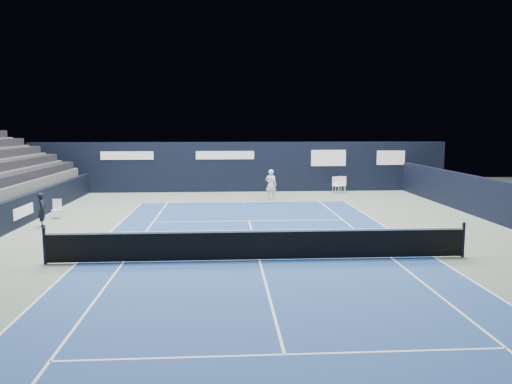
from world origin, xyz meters
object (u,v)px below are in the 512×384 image
(folding_chair_back_b, at_px, (342,184))
(tennis_player, at_px, (271,185))
(folding_chair_back_a, at_px, (336,182))
(line_judge_chair, at_px, (57,207))
(tennis_net, at_px, (259,244))

(folding_chair_back_b, height_order, tennis_player, tennis_player)
(tennis_player, bearing_deg, folding_chair_back_a, 31.88)
(folding_chair_back_b, relative_size, line_judge_chair, 1.19)
(line_judge_chair, xyz_separation_m, tennis_net, (8.51, -7.59, 0.02))
(folding_chair_back_a, relative_size, tennis_net, 0.08)
(folding_chair_back_a, xyz_separation_m, line_judge_chair, (-14.31, -7.67, -0.18))
(folding_chair_back_a, bearing_deg, tennis_net, -125.38)
(folding_chair_back_a, xyz_separation_m, tennis_player, (-4.27, -2.65, 0.18))
(folding_chair_back_b, bearing_deg, tennis_player, -125.86)
(folding_chair_back_a, xyz_separation_m, tennis_net, (-5.80, -15.26, -0.16))
(folding_chair_back_a, distance_m, tennis_net, 16.33)
(folding_chair_back_b, height_order, tennis_net, tennis_net)
(line_judge_chair, distance_m, tennis_player, 11.23)
(tennis_net, bearing_deg, folding_chair_back_a, 69.19)
(folding_chair_back_b, relative_size, tennis_net, 0.08)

